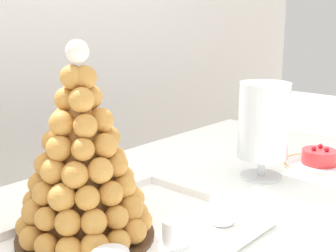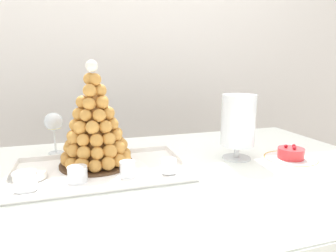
{
  "view_description": "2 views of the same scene",
  "coord_description": "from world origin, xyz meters",
  "px_view_note": "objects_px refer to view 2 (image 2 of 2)",
  "views": [
    {
      "loc": [
        -0.72,
        -0.53,
        1.19
      ],
      "look_at": [
        -0.07,
        0.04,
        0.98
      ],
      "focal_mm": 49.55,
      "sensor_mm": 36.0,
      "label": 1
    },
    {
      "loc": [
        -0.27,
        -0.93,
        1.13
      ],
      "look_at": [
        0.01,
        -0.05,
        0.93
      ],
      "focal_mm": 31.35,
      "sensor_mm": 36.0,
      "label": 2
    }
  ],
  "objects_px": {
    "dessert_cup_left": "(26,181)",
    "dessert_cup_mid_left": "(78,175)",
    "croquembouche": "(95,126)",
    "dessert_cup_centre": "(127,170)",
    "macaron_goblet": "(238,122)",
    "fruit_tart_plate": "(291,156)",
    "wine_glass": "(54,123)",
    "dessert_cup_mid_right": "(169,166)",
    "creme_brulee_ramekin": "(30,174)",
    "serving_tray": "(101,171)"
  },
  "relations": [
    {
      "from": "serving_tray",
      "to": "macaron_goblet",
      "type": "distance_m",
      "value": 0.54
    },
    {
      "from": "dessert_cup_left",
      "to": "creme_brulee_ramekin",
      "type": "bearing_deg",
      "value": 92.24
    },
    {
      "from": "serving_tray",
      "to": "macaron_goblet",
      "type": "xyz_separation_m",
      "value": [
        0.52,
        -0.01,
        0.14
      ]
    },
    {
      "from": "dessert_cup_mid_left",
      "to": "croquembouche",
      "type": "bearing_deg",
      "value": 65.47
    },
    {
      "from": "creme_brulee_ramekin",
      "to": "macaron_goblet",
      "type": "distance_m",
      "value": 0.75
    },
    {
      "from": "dessert_cup_mid_left",
      "to": "dessert_cup_centre",
      "type": "relative_size",
      "value": 1.18
    },
    {
      "from": "creme_brulee_ramekin",
      "to": "wine_glass",
      "type": "height_order",
      "value": "wine_glass"
    },
    {
      "from": "macaron_goblet",
      "to": "fruit_tart_plate",
      "type": "relative_size",
      "value": 1.23
    },
    {
      "from": "dessert_cup_mid_left",
      "to": "creme_brulee_ramekin",
      "type": "relative_size",
      "value": 0.58
    },
    {
      "from": "dessert_cup_centre",
      "to": "wine_glass",
      "type": "xyz_separation_m",
      "value": [
        -0.24,
        0.37,
        0.1
      ]
    },
    {
      "from": "dessert_cup_mid_left",
      "to": "dessert_cup_centre",
      "type": "bearing_deg",
      "value": -1.21
    },
    {
      "from": "serving_tray",
      "to": "fruit_tart_plate",
      "type": "distance_m",
      "value": 0.72
    },
    {
      "from": "serving_tray",
      "to": "dessert_cup_left",
      "type": "bearing_deg",
      "value": -156.04
    },
    {
      "from": "dessert_cup_mid_left",
      "to": "macaron_goblet",
      "type": "relative_size",
      "value": 0.24
    },
    {
      "from": "dessert_cup_centre",
      "to": "dessert_cup_mid_right",
      "type": "height_order",
      "value": "dessert_cup_centre"
    },
    {
      "from": "croquembouche",
      "to": "macaron_goblet",
      "type": "xyz_separation_m",
      "value": [
        0.53,
        -0.07,
        -0.0
      ]
    },
    {
      "from": "croquembouche",
      "to": "dessert_cup_left",
      "type": "height_order",
      "value": "croquembouche"
    },
    {
      "from": "dessert_cup_left",
      "to": "wine_glass",
      "type": "relative_size",
      "value": 0.37
    },
    {
      "from": "serving_tray",
      "to": "dessert_cup_centre",
      "type": "relative_size",
      "value": 11.45
    },
    {
      "from": "creme_brulee_ramekin",
      "to": "wine_glass",
      "type": "relative_size",
      "value": 0.61
    },
    {
      "from": "dessert_cup_mid_right",
      "to": "fruit_tart_plate",
      "type": "xyz_separation_m",
      "value": [
        0.5,
        0.01,
        -0.01
      ]
    },
    {
      "from": "dessert_cup_mid_right",
      "to": "dessert_cup_mid_left",
      "type": "bearing_deg",
      "value": 178.09
    },
    {
      "from": "croquembouche",
      "to": "macaron_goblet",
      "type": "relative_size",
      "value": 1.47
    },
    {
      "from": "macaron_goblet",
      "to": "fruit_tart_plate",
      "type": "bearing_deg",
      "value": -20.91
    },
    {
      "from": "croquembouche",
      "to": "dessert_cup_centre",
      "type": "xyz_separation_m",
      "value": [
        0.09,
        -0.15,
        -0.12
      ]
    },
    {
      "from": "serving_tray",
      "to": "dessert_cup_mid_right",
      "type": "xyz_separation_m",
      "value": [
        0.21,
        -0.09,
        0.02
      ]
    },
    {
      "from": "dessert_cup_left",
      "to": "macaron_goblet",
      "type": "relative_size",
      "value": 0.25
    },
    {
      "from": "creme_brulee_ramekin",
      "to": "fruit_tart_plate",
      "type": "relative_size",
      "value": 0.51
    },
    {
      "from": "dessert_cup_mid_right",
      "to": "creme_brulee_ramekin",
      "type": "relative_size",
      "value": 0.49
    },
    {
      "from": "dessert_cup_mid_right",
      "to": "fruit_tart_plate",
      "type": "relative_size",
      "value": 0.25
    },
    {
      "from": "dessert_cup_mid_left",
      "to": "macaron_goblet",
      "type": "xyz_separation_m",
      "value": [
        0.6,
        0.08,
        0.12
      ]
    },
    {
      "from": "croquembouche",
      "to": "creme_brulee_ramekin",
      "type": "distance_m",
      "value": 0.26
    },
    {
      "from": "serving_tray",
      "to": "dessert_cup_mid_left",
      "type": "distance_m",
      "value": 0.12
    },
    {
      "from": "serving_tray",
      "to": "dessert_cup_centre",
      "type": "height_order",
      "value": "dessert_cup_centre"
    },
    {
      "from": "dessert_cup_left",
      "to": "dessert_cup_centre",
      "type": "relative_size",
      "value": 1.25
    },
    {
      "from": "dessert_cup_left",
      "to": "wine_glass",
      "type": "height_order",
      "value": "wine_glass"
    },
    {
      "from": "creme_brulee_ramekin",
      "to": "fruit_tart_plate",
      "type": "height_order",
      "value": "fruit_tart_plate"
    },
    {
      "from": "dessert_cup_left",
      "to": "fruit_tart_plate",
      "type": "bearing_deg",
      "value": 1.15
    },
    {
      "from": "serving_tray",
      "to": "dessert_cup_mid_left",
      "type": "relative_size",
      "value": 9.69
    },
    {
      "from": "serving_tray",
      "to": "dessert_cup_mid_left",
      "type": "xyz_separation_m",
      "value": [
        -0.08,
        -0.08,
        0.03
      ]
    },
    {
      "from": "dessert_cup_left",
      "to": "dessert_cup_mid_right",
      "type": "distance_m",
      "value": 0.43
    },
    {
      "from": "dessert_cup_left",
      "to": "dessert_cup_mid_left",
      "type": "xyz_separation_m",
      "value": [
        0.14,
        0.02,
        -0.0
      ]
    },
    {
      "from": "dessert_cup_left",
      "to": "dessert_cup_mid_left",
      "type": "relative_size",
      "value": 1.06
    },
    {
      "from": "croquembouche",
      "to": "dessert_cup_centre",
      "type": "relative_size",
      "value": 7.27
    },
    {
      "from": "croquembouche",
      "to": "dessert_cup_mid_left",
      "type": "bearing_deg",
      "value": -114.53
    },
    {
      "from": "croquembouche",
      "to": "creme_brulee_ramekin",
      "type": "xyz_separation_m",
      "value": [
        -0.21,
        -0.07,
        -0.13
      ]
    },
    {
      "from": "macaron_goblet",
      "to": "dessert_cup_centre",
      "type": "bearing_deg",
      "value": -169.83
    },
    {
      "from": "dessert_cup_mid_left",
      "to": "wine_glass",
      "type": "distance_m",
      "value": 0.39
    },
    {
      "from": "croquembouche",
      "to": "dessert_cup_mid_right",
      "type": "bearing_deg",
      "value": -34.77
    },
    {
      "from": "wine_glass",
      "to": "dessert_cup_centre",
      "type": "bearing_deg",
      "value": -56.92
    }
  ]
}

